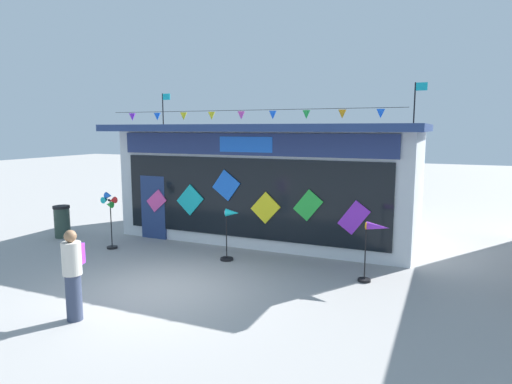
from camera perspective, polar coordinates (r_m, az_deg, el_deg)
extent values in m
plane|color=#9E9B99|center=(10.11, -11.90, -12.07)|extent=(80.00, 80.00, 0.00)
cube|color=silver|center=(14.48, 2.22, 1.13)|extent=(9.03, 4.09, 3.39)
cube|color=navy|center=(14.00, 1.65, 8.26)|extent=(9.43, 4.90, 0.20)
cube|color=navy|center=(12.46, -1.29, 6.16)|extent=(8.30, 0.08, 0.62)
cube|color=blue|center=(12.44, -1.35, 6.15)|extent=(1.62, 0.04, 0.43)
cube|color=black|center=(12.62, -1.25, -0.82)|extent=(8.12, 0.06, 2.29)
cube|color=navy|center=(14.36, -13.09, -1.94)|extent=(0.90, 0.07, 2.00)
cube|color=#EA4CA3|center=(14.18, -12.72, -1.11)|extent=(0.75, 0.03, 0.74)
cube|color=#19B7BC|center=(13.47, -8.50, -1.02)|extent=(0.95, 0.03, 0.96)
cube|color=blue|center=(12.79, -3.87, 0.86)|extent=(0.91, 0.03, 0.91)
cube|color=yellow|center=(12.36, 1.23, -2.05)|extent=(0.90, 0.03, 0.91)
cube|color=green|center=(11.92, 6.72, -1.71)|extent=(0.84, 0.03, 0.87)
cube|color=purple|center=(11.67, 12.51, -3.24)|extent=(0.85, 0.03, 0.92)
cylinder|color=black|center=(12.19, -1.92, 10.50)|extent=(8.66, 0.01, 0.01)
cone|color=purple|center=(14.18, -15.67, 9.31)|extent=(0.20, 0.20, 0.22)
cone|color=blue|center=(13.61, -12.62, 9.47)|extent=(0.20, 0.20, 0.22)
cone|color=yellow|center=(13.09, -9.32, 9.62)|extent=(0.20, 0.20, 0.22)
cone|color=yellow|center=(12.61, -5.75, 9.74)|extent=(0.20, 0.20, 0.22)
cone|color=#EA4CA3|center=(12.19, -1.91, 9.84)|extent=(0.20, 0.20, 0.22)
cone|color=blue|center=(11.82, 2.18, 9.89)|extent=(0.20, 0.20, 0.22)
cone|color=green|center=(11.51, 6.52, 9.89)|extent=(0.20, 0.20, 0.22)
cone|color=orange|center=(11.27, 11.07, 9.83)|extent=(0.20, 0.20, 0.22)
cone|color=blue|center=(11.10, 15.78, 9.71)|extent=(0.20, 0.20, 0.22)
cylinder|color=black|center=(16.44, -11.92, 10.38)|extent=(0.04, 0.04, 1.12)
cube|color=#19B7BC|center=(16.37, -11.50, 11.95)|extent=(0.32, 0.02, 0.22)
cylinder|color=black|center=(13.43, 19.77, 10.70)|extent=(0.04, 0.04, 1.16)
cube|color=#19B7BC|center=(13.45, 20.56, 12.63)|extent=(0.32, 0.02, 0.22)
cylinder|color=black|center=(13.66, -18.05, -6.81)|extent=(0.31, 0.31, 0.06)
cylinder|color=black|center=(13.51, -18.18, -3.98)|extent=(0.03, 0.03, 1.44)
cylinder|color=black|center=(13.35, -18.43, -1.00)|extent=(0.06, 0.04, 0.06)
cone|color=red|center=(13.26, -18.01, -1.03)|extent=(0.19, 0.20, 0.19)
cone|color=blue|center=(13.33, -18.46, -0.44)|extent=(0.20, 0.19, 0.19)
cone|color=#19B7BC|center=(13.44, -18.85, -0.96)|extent=(0.19, 0.20, 0.19)
cone|color=green|center=(13.37, -18.41, -1.55)|extent=(0.20, 0.19, 0.19)
cylinder|color=black|center=(11.91, -3.80, -8.62)|extent=(0.35, 0.35, 0.06)
cylinder|color=black|center=(11.75, -3.83, -5.73)|extent=(0.03, 0.03, 1.30)
cone|color=#19B7BC|center=(11.53, -3.08, -2.70)|extent=(0.38, 0.27, 0.21)
cylinder|color=#EA4CA3|center=(11.61, -3.86, -2.63)|extent=(0.03, 0.16, 0.16)
cylinder|color=black|center=(10.60, 13.79, -10.98)|extent=(0.29, 0.29, 0.06)
cylinder|color=black|center=(10.42, 13.91, -7.75)|extent=(0.03, 0.03, 1.30)
cone|color=purple|center=(10.22, 15.45, -4.35)|extent=(0.54, 0.26, 0.18)
cylinder|color=orange|center=(10.26, 14.03, -4.26)|extent=(0.03, 0.16, 0.16)
cylinder|color=#333D56|center=(8.89, -22.44, -12.44)|extent=(0.28, 0.28, 0.86)
cylinder|color=beige|center=(8.66, -22.70, -7.91)|extent=(0.34, 0.34, 0.60)
sphere|color=#8C6647|center=(8.56, -22.85, -5.27)|extent=(0.22, 0.22, 0.22)
cube|color=purple|center=(8.83, -22.16, -7.38)|extent=(0.30, 0.24, 0.38)
cylinder|color=#2D4238|center=(15.51, -23.73, -3.66)|extent=(0.48, 0.48, 0.95)
cylinder|color=black|center=(15.42, -23.84, -1.79)|extent=(0.52, 0.52, 0.08)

